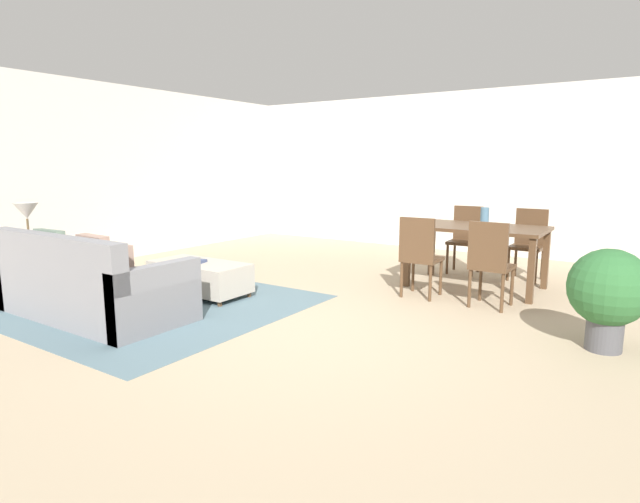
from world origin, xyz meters
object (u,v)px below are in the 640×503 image
object	(u,v)px
couch	(90,287)
dining_chair_far_left	(466,235)
table_lamp	(27,213)
dining_chair_near_left	(419,253)
dining_table	(477,234)
vase_centerpiece	(485,217)
potted_plant	(608,291)
dining_chair_near_right	(490,260)
side_table	(31,258)
dining_chair_far_right	(529,240)
ottoman_table	(200,276)
book_on_ottoman	(193,261)

from	to	relation	value
couch	dining_chair_far_left	xyz separation A→B (m)	(2.41, 4.15, 0.22)
table_lamp	dining_chair_near_left	bearing A→B (deg)	32.39
table_lamp	dining_table	bearing A→B (deg)	37.93
couch	vase_centerpiece	size ratio (longest dim) A/B	8.74
potted_plant	dining_chair_near_right	bearing A→B (deg)	147.83
side_table	dining_chair_near_left	distance (m)	4.43
couch	dining_chair_far_left	size ratio (longest dim) A/B	2.21
table_lamp	dining_chair_far_left	world-z (taller)	table_lamp
dining_chair_far_left	dining_chair_far_right	xyz separation A→B (m)	(0.82, 0.03, 0.00)
dining_chair_near_right	ottoman_table	bearing A→B (deg)	-156.29
dining_chair_near_left	vase_centerpiece	xyz separation A→B (m)	(0.48, 0.79, 0.36)
vase_centerpiece	dining_chair_far_right	bearing A→B (deg)	69.93
dining_table	dining_chair_far_right	world-z (taller)	dining_chair_far_right
dining_chair_far_left	potted_plant	xyz separation A→B (m)	(1.93, -2.38, -0.02)
side_table	dining_chair_far_right	bearing A→B (deg)	41.82
ottoman_table	dining_chair_near_left	bearing A→B (deg)	30.83
ottoman_table	dining_chair_near_right	world-z (taller)	dining_chair_near_right
ottoman_table	dining_chair_far_left	world-z (taller)	dining_chair_far_left
ottoman_table	dining_chair_near_left	distance (m)	2.53
dining_chair_near_right	vase_centerpiece	xyz separation A→B (m)	(-0.30, 0.79, 0.36)
dining_chair_near_right	table_lamp	bearing A→B (deg)	-152.28
side_table	potted_plant	distance (m)	5.89
dining_chair_far_left	potted_plant	world-z (taller)	dining_chair_far_left
dining_chair_near_left	dining_chair_near_right	bearing A→B (deg)	0.22
side_table	dining_chair_far_left	size ratio (longest dim) A/B	0.59
book_on_ottoman	potted_plant	xyz separation A→B (m)	(4.11, 0.63, 0.10)
couch	dining_chair_near_left	size ratio (longest dim) A/B	2.21
dining_chair_near_left	dining_chair_far_left	size ratio (longest dim) A/B	1.00
dining_chair_near_right	couch	bearing A→B (deg)	-142.17
side_table	dining_chair_near_right	world-z (taller)	dining_chair_near_right
dining_chair_near_left	dining_chair_near_right	xyz separation A→B (m)	(0.78, 0.00, 0.00)
table_lamp	potted_plant	world-z (taller)	table_lamp
book_on_ottoman	dining_table	bearing A→B (deg)	40.27
ottoman_table	potted_plant	bearing A→B (deg)	8.01
dining_chair_near_left	book_on_ottoman	xyz separation A→B (m)	(-2.20, -1.34, -0.12)
ottoman_table	couch	bearing A→B (deg)	-102.67
table_lamp	vase_centerpiece	world-z (taller)	table_lamp
table_lamp	vase_centerpiece	xyz separation A→B (m)	(4.21, 3.16, -0.08)
couch	table_lamp	distance (m)	1.47
couch	vase_centerpiece	xyz separation A→B (m)	(2.90, 3.28, 0.58)
dining_table	potted_plant	world-z (taller)	potted_plant
side_table	vase_centerpiece	distance (m)	5.29
dining_chair_near_right	dining_chair_far_left	world-z (taller)	same
dining_table	dining_chair_near_right	size ratio (longest dim) A/B	1.70
dining_chair_near_right	book_on_ottoman	world-z (taller)	dining_chair_near_right
dining_table	dining_chair_far_right	bearing A→B (deg)	63.64
couch	dining_chair_far_right	bearing A→B (deg)	52.30
couch	book_on_ottoman	distance (m)	1.17
couch	side_table	distance (m)	1.33
table_lamp	dining_chair_far_right	xyz separation A→B (m)	(4.54, 4.06, -0.44)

